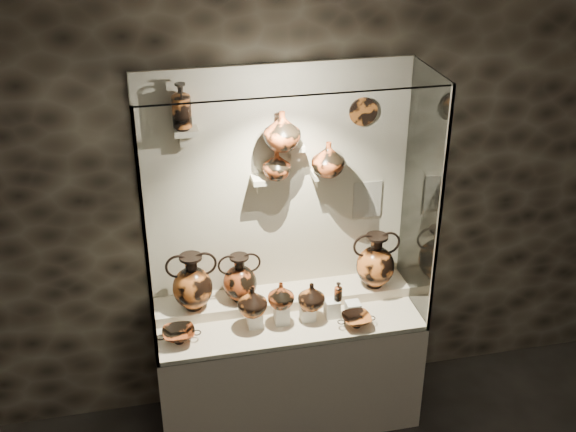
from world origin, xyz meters
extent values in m
plane|color=white|center=(0.00, 0.00, 3.20)|extent=(5.00, 5.00, 0.00)
cube|color=black|center=(0.00, 2.50, 1.60)|extent=(5.00, 0.02, 3.20)
cube|color=beige|center=(0.00, 2.18, 0.40)|extent=(1.70, 0.60, 0.80)
cube|color=beige|center=(0.00, 2.18, 0.82)|extent=(1.68, 0.58, 0.03)
cube|color=beige|center=(0.00, 2.35, 0.85)|extent=(1.70, 0.25, 0.10)
cube|color=beige|center=(0.00, 2.50, 1.60)|extent=(1.70, 0.03, 1.60)
cube|color=white|center=(0.00, 1.88, 1.60)|extent=(1.70, 0.01, 1.60)
cube|color=white|center=(-0.85, 2.18, 1.60)|extent=(0.01, 0.60, 1.60)
cube|color=white|center=(0.85, 2.18, 1.60)|extent=(0.01, 0.60, 1.60)
cube|color=white|center=(0.00, 2.18, 2.40)|extent=(1.70, 0.60, 0.01)
cube|color=gray|center=(-0.84, 1.89, 1.60)|extent=(0.02, 0.02, 1.60)
cube|color=gray|center=(0.84, 1.89, 1.60)|extent=(0.02, 0.02, 1.60)
cube|color=silver|center=(-0.22, 2.13, 0.88)|extent=(0.09, 0.09, 0.10)
cube|color=silver|center=(-0.05, 2.13, 0.90)|extent=(0.09, 0.09, 0.13)
cube|color=silver|center=(0.12, 2.13, 0.88)|extent=(0.09, 0.09, 0.09)
cube|color=silver|center=(0.28, 2.13, 0.89)|extent=(0.09, 0.09, 0.12)
cube|color=silver|center=(0.42, 2.13, 0.87)|extent=(0.09, 0.09, 0.08)
cube|color=beige|center=(-0.55, 2.42, 2.05)|extent=(0.14, 0.12, 0.04)
cube|color=beige|center=(-0.10, 2.42, 1.70)|extent=(0.14, 0.12, 0.04)
cube|color=beige|center=(0.10, 2.42, 1.90)|extent=(0.10, 0.12, 0.04)
cube|color=beige|center=(0.28, 2.42, 1.70)|extent=(0.14, 0.12, 0.04)
imported|color=#BE5F24|center=(-0.24, 2.11, 1.03)|extent=(0.21, 0.21, 0.19)
imported|color=#9A3F1B|center=(-0.06, 2.11, 1.05)|extent=(0.21, 0.21, 0.17)
imported|color=#BE5F24|center=(0.14, 2.12, 1.01)|extent=(0.20, 0.20, 0.18)
imported|color=#9A3F1B|center=(-0.02, 2.38, 1.81)|extent=(0.22, 0.22, 0.18)
imported|color=#9A3F1B|center=(0.01, 2.36, 2.03)|extent=(0.26, 0.26, 0.23)
imported|color=#9A3F1B|center=(0.29, 2.37, 1.82)|extent=(0.27, 0.27, 0.21)
cylinder|color=#AA5821|center=(0.54, 2.47, 2.07)|extent=(0.18, 0.02, 0.18)
cube|color=beige|center=(0.60, 2.47, 1.46)|extent=(0.19, 0.01, 0.25)
camera|label=1|loc=(-0.82, -1.54, 3.54)|focal=45.00mm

